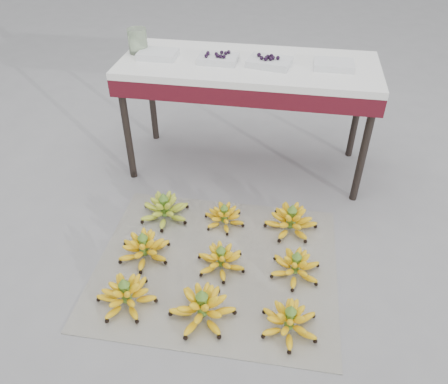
% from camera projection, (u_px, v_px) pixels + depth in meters
% --- Properties ---
extents(ground, '(60.00, 60.00, 0.00)m').
position_uv_depth(ground, '(222.00, 270.00, 2.28)').
color(ground, slate).
rests_on(ground, ground).
extents(newspaper_mat, '(1.26, 1.06, 0.01)m').
position_uv_depth(newspaper_mat, '(217.00, 265.00, 2.31)').
color(newspaper_mat, silver).
rests_on(newspaper_mat, ground).
extents(bunch_front_left, '(0.33, 0.33, 0.17)m').
position_uv_depth(bunch_front_left, '(126.00, 295.00, 2.07)').
color(bunch_front_left, yellow).
rests_on(bunch_front_left, newspaper_mat).
extents(bunch_front_center, '(0.31, 0.31, 0.19)m').
position_uv_depth(bunch_front_center, '(202.00, 307.00, 2.01)').
color(bunch_front_center, yellow).
rests_on(bunch_front_center, newspaper_mat).
extents(bunch_front_right, '(0.30, 0.30, 0.16)m').
position_uv_depth(bunch_front_right, '(290.00, 321.00, 1.96)').
color(bunch_front_right, yellow).
rests_on(bunch_front_right, newspaper_mat).
extents(bunch_mid_left, '(0.35, 0.35, 0.17)m').
position_uv_depth(bunch_mid_left, '(144.00, 248.00, 2.32)').
color(bunch_mid_left, yellow).
rests_on(bunch_mid_left, newspaper_mat).
extents(bunch_mid_center, '(0.34, 0.34, 0.16)m').
position_uv_depth(bunch_mid_center, '(221.00, 259.00, 2.26)').
color(bunch_mid_center, yellow).
rests_on(bunch_mid_center, newspaper_mat).
extents(bunch_mid_right, '(0.28, 0.28, 0.16)m').
position_uv_depth(bunch_mid_right, '(296.00, 266.00, 2.22)').
color(bunch_mid_right, yellow).
rests_on(bunch_mid_right, newspaper_mat).
extents(bunch_back_left, '(0.35, 0.35, 0.18)m').
position_uv_depth(bunch_back_left, '(165.00, 209.00, 2.57)').
color(bunch_back_left, olive).
rests_on(bunch_back_left, newspaper_mat).
extents(bunch_back_center, '(0.29, 0.29, 0.14)m').
position_uv_depth(bunch_back_center, '(224.00, 216.00, 2.54)').
color(bunch_back_center, yellow).
rests_on(bunch_back_center, newspaper_mat).
extents(bunch_back_right, '(0.32, 0.32, 0.18)m').
position_uv_depth(bunch_back_right, '(291.00, 221.00, 2.49)').
color(bunch_back_right, yellow).
rests_on(bunch_back_right, newspaper_mat).
extents(vendor_table, '(1.55, 0.62, 0.74)m').
position_uv_depth(vendor_table, '(248.00, 75.00, 2.66)').
color(vendor_table, black).
rests_on(vendor_table, ground).
extents(tray_far_left, '(0.23, 0.17, 0.04)m').
position_uv_depth(tray_far_left, '(158.00, 54.00, 2.65)').
color(tray_far_left, silver).
rests_on(tray_far_left, vendor_table).
extents(tray_left, '(0.24, 0.17, 0.06)m').
position_uv_depth(tray_left, '(218.00, 58.00, 2.59)').
color(tray_left, silver).
rests_on(tray_left, vendor_table).
extents(tray_right, '(0.27, 0.22, 0.06)m').
position_uv_depth(tray_right, '(269.00, 62.00, 2.55)').
color(tray_right, silver).
rests_on(tray_right, vendor_table).
extents(tray_far_right, '(0.23, 0.16, 0.04)m').
position_uv_depth(tray_far_right, '(334.00, 65.00, 2.52)').
color(tray_far_right, silver).
rests_on(tray_far_right, vendor_table).
extents(glass_jar, '(0.15, 0.15, 0.15)m').
position_uv_depth(glass_jar, '(138.00, 41.00, 2.68)').
color(glass_jar, '#B2CCA2').
rests_on(glass_jar, vendor_table).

